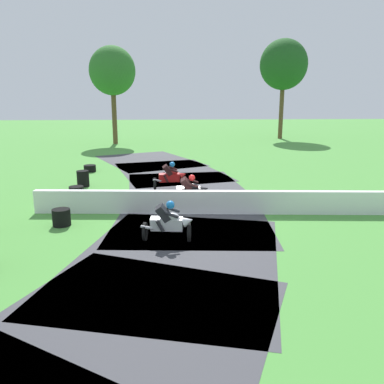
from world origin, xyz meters
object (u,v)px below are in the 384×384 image
motorcycle_lead_white (169,222)px  motorcycle_chase_black (190,190)px  tire_stack_extra_a (83,179)px  tire_stack_mid_b (61,217)px  tire_stack_extra_b (90,168)px  tire_stack_far (76,193)px  motorcycle_trailing_red (171,176)px

motorcycle_lead_white → motorcycle_chase_black: 4.38m
tire_stack_extra_a → tire_stack_mid_b: bearing=-85.2°
tire_stack_extra_a → tire_stack_extra_b: tire_stack_extra_a is taller
tire_stack_mid_b → tire_stack_far: same height
motorcycle_trailing_red → tire_stack_mid_b: (-3.89, -5.31, -0.36)m
motorcycle_lead_white → tire_stack_mid_b: (-3.79, 1.84, -0.35)m
motorcycle_trailing_red → tire_stack_extra_a: size_ratio=2.10×
tire_stack_far → tire_stack_extra_a: bearing=95.4°
motorcycle_lead_white → tire_stack_mid_b: 4.23m
motorcycle_chase_black → tire_stack_extra_b: (-5.63, 7.77, -0.43)m
motorcycle_lead_white → motorcycle_trailing_red: bearing=89.2°
motorcycle_lead_white → tire_stack_extra_a: (-4.31, 8.08, -0.25)m
motorcycle_lead_white → motorcycle_trailing_red: 7.15m
motorcycle_chase_black → tire_stack_extra_b: bearing=125.9°
tire_stack_extra_a → tire_stack_extra_b: size_ratio=1.12×
tire_stack_mid_b → tire_stack_extra_b: tire_stack_mid_b is taller
tire_stack_extra_a → motorcycle_trailing_red: bearing=-11.9°
tire_stack_mid_b → motorcycle_chase_black: bearing=27.6°
tire_stack_mid_b → tire_stack_far: size_ratio=1.01×
tire_stack_mid_b → tire_stack_extra_a: 6.26m
motorcycle_chase_black → tire_stack_mid_b: motorcycle_chase_black is taller
tire_stack_mid_b → tire_stack_far: 3.61m
motorcycle_lead_white → tire_stack_far: motorcycle_lead_white is taller
tire_stack_far → tire_stack_mid_b: bearing=-85.7°
tire_stack_extra_a → tire_stack_extra_b: bearing=96.0°
motorcycle_lead_white → tire_stack_extra_b: motorcycle_lead_white is taller
motorcycle_lead_white → tire_stack_extra_b: 12.97m
tire_stack_mid_b → tire_stack_far: bearing=94.3°
motorcycle_lead_white → tire_stack_mid_b: size_ratio=2.69×
tire_stack_far → tire_stack_extra_a: (-0.25, 2.64, 0.10)m
motorcycle_trailing_red → tire_stack_extra_a: 4.51m
motorcycle_chase_black → tire_stack_extra_b: motorcycle_chase_black is taller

